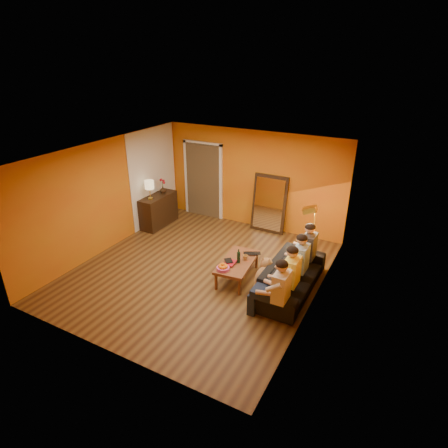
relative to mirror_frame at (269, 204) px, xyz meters
The scene contains 27 objects.
room_shell 2.39m from the mirror_frame, 103.68° to the right, with size 5.00×5.50×2.60m.
white_accent 3.21m from the mirror_frame, 163.83° to the right, with size 0.02×1.90×2.58m, color white.
doorway_recess 2.08m from the mirror_frame, behind, with size 1.06×0.30×2.10m, color #3F2D19.
door_jamb_left 2.64m from the mirror_frame, behind, with size 0.08×0.06×2.20m, color white.
door_jamb_right 1.51m from the mirror_frame, behind, with size 0.08×0.06×2.20m, color white.
door_header 2.46m from the mirror_frame, behind, with size 1.22×0.06×0.08m, color white.
mirror_frame is the anchor object (origin of this frame).
mirror_glass 0.04m from the mirror_frame, 90.00° to the right, with size 0.78×0.02×1.36m, color white.
sideboard 3.01m from the mirror_frame, 158.84° to the right, with size 0.44×1.18×0.85m, color #332011.
table_lamp 3.13m from the mirror_frame, 153.68° to the right, with size 0.24×0.24×0.51m, color beige, non-canonical shape.
sofa 2.82m from the mirror_frame, 58.55° to the right, with size 0.83×2.13×0.62m, color black.
coffee_table 2.58m from the mirror_frame, 82.82° to the right, with size 0.62×1.22×0.42m, color brown, non-canonical shape.
floor_lamp 2.08m from the mirror_frame, 41.83° to the right, with size 0.30×0.24×1.44m, color gold, non-canonical shape.
dog 2.93m from the mirror_frame, 69.42° to the right, with size 0.40×0.62×0.73m, color #A27349, non-canonical shape.
person_far_left 3.73m from the mirror_frame, 64.89° to the right, with size 0.70×0.44×1.22m, color beige, non-canonical shape.
person_mid_left 3.24m from the mirror_frame, 60.75° to the right, with size 0.70×0.44×1.22m, color #FAE353, non-canonical shape.
person_mid_right 2.77m from the mirror_frame, 55.17° to the right, with size 0.70×0.44×1.22m, color #8DB1DA, non-canonical shape.
person_far_right 2.34m from the mirror_frame, 47.45° to the right, with size 0.70×0.44×1.22m, color #323136, non-canonical shape.
fruit_bowl 2.97m from the mirror_frame, 85.83° to the right, with size 0.26×0.26×0.16m, color #CE4896, non-canonical shape.
wine_bottle 2.58m from the mirror_frame, 81.86° to the right, with size 0.07×0.07×0.31m, color black.
tumbler 2.44m from the mirror_frame, 79.65° to the right, with size 0.11×0.11×0.10m, color #B27F3F.
laptop 2.23m from the mirror_frame, 77.04° to the right, with size 0.37×0.24×0.03m, color black.
book_lower 2.72m from the mirror_frame, 87.14° to the right, with size 0.17×0.23×0.02m, color #332011.
book_mid 2.71m from the mirror_frame, 86.92° to the right, with size 0.20×0.27×0.02m, color #A61321.
book_upper 2.73m from the mirror_frame, 87.15° to the right, with size 0.15×0.20×0.02m, color black.
vase 2.92m from the mirror_frame, 163.43° to the right, with size 0.17×0.17×0.18m, color #332011.
flowers 2.94m from the mirror_frame, 163.43° to the right, with size 0.17×0.17×0.42m, color #A61321, non-canonical shape.
Camera 1 is at (3.79, -5.93, 4.37)m, focal length 30.00 mm.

